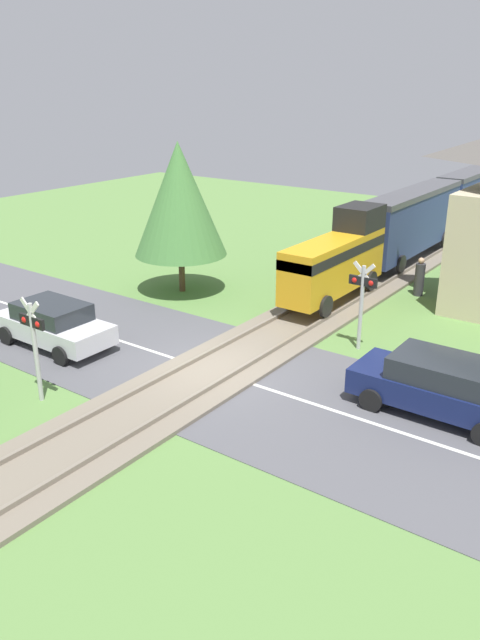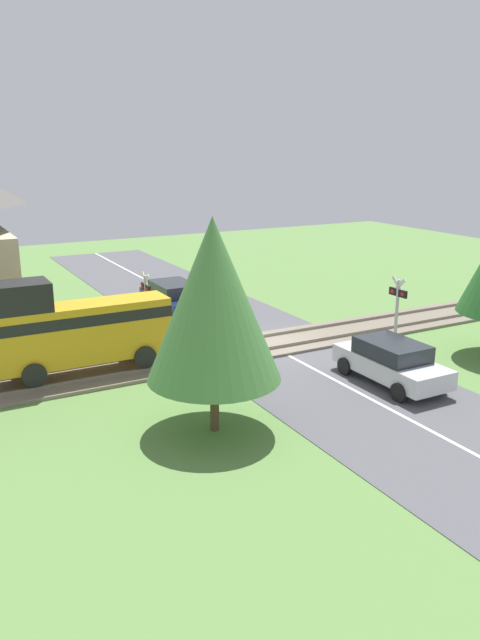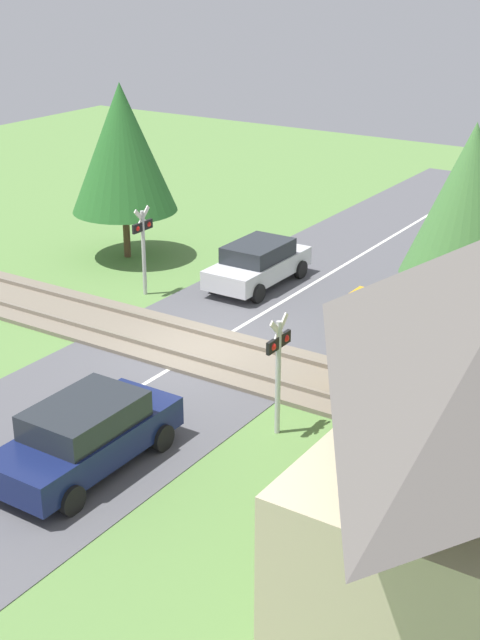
# 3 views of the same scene
# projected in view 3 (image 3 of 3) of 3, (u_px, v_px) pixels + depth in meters

# --- Properties ---
(ground_plane) EXTENTS (60.00, 60.00, 0.00)m
(ground_plane) POSITION_uv_depth(u_px,v_px,m) (200.00, 351.00, 23.79)
(ground_plane) COLOR #5B8442
(road_surface) EXTENTS (48.00, 6.40, 0.02)m
(road_surface) POSITION_uv_depth(u_px,v_px,m) (200.00, 351.00, 23.79)
(road_surface) COLOR #515156
(road_surface) RESTS_ON ground_plane
(track_bed) EXTENTS (2.80, 48.00, 0.24)m
(track_bed) POSITION_uv_depth(u_px,v_px,m) (200.00, 349.00, 23.76)
(track_bed) COLOR #756B5B
(track_bed) RESTS_ON ground_plane
(car_near_crossing) EXTENTS (4.04, 1.83, 1.42)m
(car_near_crossing) POSITION_uv_depth(u_px,v_px,m) (258.00, 263.00, 28.26)
(car_near_crossing) COLOR silver
(car_near_crossing) RESTS_ON ground_plane
(car_far_side) EXTENTS (4.30, 1.92, 1.49)m
(car_far_side) POSITION_uv_depth(u_px,v_px,m) (86.00, 434.00, 18.13)
(car_far_side) COLOR #141E4C
(car_far_side) RESTS_ON ground_plane
(crossing_signal_west_approach) EXTENTS (0.90, 0.18, 2.79)m
(crossing_signal_west_approach) POSITION_uv_depth(u_px,v_px,m) (143.00, 239.00, 27.11)
(crossing_signal_west_approach) COLOR #B7B7B7
(crossing_signal_west_approach) RESTS_ON ground_plane
(crossing_signal_east_approach) EXTENTS (0.90, 0.18, 2.79)m
(crossing_signal_east_approach) POSITION_uv_depth(u_px,v_px,m) (278.00, 359.00, 19.09)
(crossing_signal_east_approach) COLOR #B7B7B7
(crossing_signal_east_approach) RESTS_ON ground_plane
(tree_roadside_hedge) EXTENTS (3.55, 3.55, 5.76)m
(tree_roadside_hedge) POSITION_uv_depth(u_px,v_px,m) (470.00, 201.00, 24.17)
(tree_roadside_hedge) COLOR brown
(tree_roadside_hedge) RESTS_ON ground_plane
(tree_beyond_track) EXTENTS (3.59, 3.59, 5.98)m
(tree_beyond_track) POSITION_uv_depth(u_px,v_px,m) (122.00, 148.00, 29.77)
(tree_beyond_track) COLOR brown
(tree_beyond_track) RESTS_ON ground_plane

